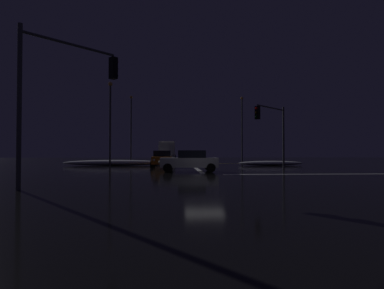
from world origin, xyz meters
TOP-DOWN VIEW (x-y plane):
  - ground at (0.00, 0.00)m, footprint 120.00×120.00m
  - stop_line_north at (0.00, 7.50)m, footprint 0.35×12.78m
  - centre_line_ns at (0.00, 19.10)m, footprint 22.00×0.15m
  - crosswalk_bar_east at (7.60, 0.00)m, footprint 12.78×0.40m
  - snow_bank_left_curb at (-8.30, 13.89)m, footprint 10.66×1.50m
  - snow_bank_right_curb at (8.30, 13.15)m, footprint 6.92×1.50m
  - sedan_orange at (-3.11, 10.38)m, footprint 2.02×4.33m
  - sedan_blue at (-3.27, 16.27)m, footprint 2.02×4.33m
  - sedan_white at (-3.35, 22.92)m, footprint 2.02×4.33m
  - box_truck at (-3.07, 30.55)m, footprint 2.68×8.28m
  - sedan_silver_crossing at (-0.82, 3.20)m, footprint 4.33×2.02m
  - traffic_signal_sw at (-6.63, -6.63)m, footprint 3.33×3.33m
  - traffic_signal_ne at (6.44, 6.44)m, footprint 3.53×3.53m
  - streetlamp_left_near at (-8.60, 13.10)m, footprint 0.44×0.44m
  - streetlamp_left_far at (-8.60, 29.10)m, footprint 0.44×0.44m
  - streetlamp_right_far at (8.60, 29.10)m, footprint 0.44×0.44m

SIDE VIEW (x-z plane):
  - ground at x=0.00m, z-range -0.10..0.00m
  - stop_line_north at x=0.00m, z-range 0.00..0.01m
  - centre_line_ns at x=0.00m, z-range 0.00..0.01m
  - crosswalk_bar_east at x=7.60m, z-range 0.00..0.01m
  - snow_bank_right_curb at x=8.30m, z-range 0.00..0.49m
  - snow_bank_left_curb at x=-8.30m, z-range 0.00..0.59m
  - sedan_orange at x=-3.11m, z-range 0.02..1.59m
  - sedan_blue at x=-3.27m, z-range 0.02..1.59m
  - sedan_white at x=-3.35m, z-range 0.02..1.59m
  - sedan_silver_crossing at x=-0.82m, z-range 0.02..1.59m
  - box_truck at x=-3.07m, z-range 0.17..3.25m
  - traffic_signal_ne at x=6.44m, z-range 1.09..6.60m
  - traffic_signal_sw at x=-6.63m, z-range 1.23..7.68m
  - streetlamp_left_near at x=-8.60m, z-range 0.68..9.42m
  - streetlamp_right_far at x=8.60m, z-range 0.71..10.78m
  - streetlamp_left_far at x=-8.60m, z-range 0.71..10.79m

